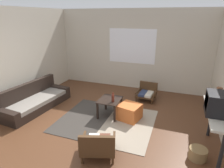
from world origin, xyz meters
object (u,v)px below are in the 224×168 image
Objects in this scene: clay_vase at (218,97)px; glass_bottle at (113,98)px; ottoman_orange at (130,112)px; crt_television at (223,104)px; armchair_striped_foreground at (98,145)px; couch at (35,101)px; coffee_table at (110,103)px; wicker_basket at (198,154)px; console_shelf at (219,117)px; armchair_by_window at (147,92)px.

clay_vase is 2.26m from glass_bottle.
crt_television reaches higher than ottoman_orange.
couch is at bearing 153.65° from armchair_striped_foreground.
wicker_basket is at bearing -24.70° from coffee_table.
crt_television is (4.45, -0.55, 0.88)m from couch.
ottoman_orange is 0.36× the size of console_shelf.
glass_bottle reaches higher than armchair_by_window.
glass_bottle is (-2.20, 0.24, -0.46)m from clay_vase.
glass_bottle reaches higher than couch.
armchair_striped_foreground is 2.56× the size of clay_vase.
clay_vase is at bearing 90.00° from console_shelf.
ottoman_orange is (0.53, 0.01, -0.18)m from coffee_table.
couch is 4.21× the size of ottoman_orange.
crt_television is 1.02m from wicker_basket.
crt_television is 1.62× the size of wicker_basket.
crt_television reaches higher than couch.
crt_television is 2.38m from glass_bottle.
armchair_by_window is at bearing 133.05° from clay_vase.
console_shelf is (1.62, -2.11, 0.56)m from armchair_by_window.
clay_vase is at bearing 31.09° from armchair_striped_foreground.
clay_vase is 1.27× the size of glass_bottle.
wicker_basket is (1.54, -0.96, -0.09)m from ottoman_orange.
console_shelf is at bearing -17.37° from coffee_table.
armchair_striped_foreground is 1.82m from wicker_basket.
armchair_striped_foreground is at bearing -148.91° from clay_vase.
ottoman_orange is 0.97× the size of crt_television.
ottoman_orange is at bearing -97.42° from armchair_by_window.
clay_vase is (0.00, 0.38, 0.23)m from console_shelf.
crt_television reaches higher than coffee_table.
couch is 2.77m from armchair_striped_foreground.
couch reaches higher than armchair_striped_foreground.
armchair_by_window is 2.50m from clay_vase.
clay_vase is at bearing 67.23° from wicker_basket.
console_shelf is at bearing -52.56° from armchair_by_window.
ottoman_orange is at bearing 157.77° from console_shelf.
armchair_striped_foreground is (0.35, -1.53, -0.11)m from coffee_table.
glass_bottle is at bearing 156.46° from wicker_basket.
armchair_by_window reaches higher than ottoman_orange.
ottoman_orange is at bearing 168.86° from clay_vase.
console_shelf is at bearing -15.82° from glass_bottle.
couch reaches higher than coffee_table.
ottoman_orange is 0.56m from glass_bottle.
couch is at bearing 179.46° from clay_vase.
glass_bottle is 2.17m from wicker_basket.
crt_television is (1.62, -2.24, 0.86)m from armchair_by_window.
console_shelf is 0.76m from wicker_basket.
crt_television is at bearing -25.53° from ottoman_orange.
armchair_by_window is 2.89m from crt_television.
ottoman_orange is 1.64× the size of clay_vase.
console_shelf is 0.32m from crt_television.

